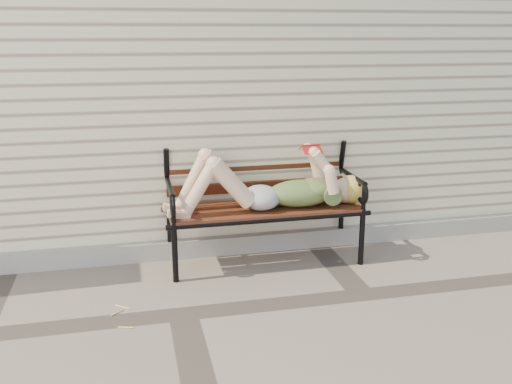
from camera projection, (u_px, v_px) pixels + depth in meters
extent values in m
plane|color=#796A5D|center=(183.00, 314.00, 3.70)|extent=(80.00, 80.00, 0.00)
cube|color=#F4E9BF|center=(149.00, 57.00, 6.10)|extent=(8.00, 4.00, 3.00)
cube|color=gray|center=(170.00, 250.00, 4.59)|extent=(8.00, 0.10, 0.15)
cylinder|color=black|center=(175.00, 254.00, 4.12)|extent=(0.04, 0.04, 0.44)
cylinder|color=black|center=(170.00, 233.00, 4.53)|extent=(0.04, 0.04, 0.44)
cylinder|color=black|center=(362.00, 238.00, 4.43)|extent=(0.04, 0.04, 0.44)
cylinder|color=black|center=(341.00, 220.00, 4.84)|extent=(0.04, 0.04, 0.44)
cube|color=#5F2D18|center=(265.00, 209.00, 4.42)|extent=(1.49, 0.48, 0.03)
cylinder|color=black|center=(272.00, 220.00, 4.22)|extent=(1.56, 0.04, 0.04)
cylinder|color=black|center=(258.00, 203.00, 4.63)|extent=(1.56, 0.04, 0.04)
torus|color=black|center=(255.00, 139.00, 4.59)|extent=(0.27, 0.04, 0.27)
ellipsoid|color=#09363F|center=(300.00, 193.00, 4.42)|extent=(0.53, 0.30, 0.21)
ellipsoid|color=#09363F|center=(315.00, 188.00, 4.44)|extent=(0.25, 0.29, 0.16)
ellipsoid|color=#A3A4A8|center=(261.00, 198.00, 4.36)|extent=(0.29, 0.33, 0.19)
sphere|color=beige|center=(346.00, 190.00, 4.50)|extent=(0.22, 0.22, 0.22)
ellipsoid|color=#DDC153|center=(352.00, 189.00, 4.51)|extent=(0.24, 0.25, 0.22)
cube|color=#A11212|center=(311.00, 146.00, 4.34)|extent=(0.14, 0.02, 0.02)
cube|color=white|center=(312.00, 150.00, 4.30)|extent=(0.14, 0.09, 0.05)
cube|color=white|center=(309.00, 148.00, 4.38)|extent=(0.14, 0.09, 0.05)
cube|color=#A11212|center=(313.00, 150.00, 4.30)|extent=(0.15, 0.09, 0.05)
cube|color=#A11212|center=(309.00, 147.00, 4.38)|extent=(0.15, 0.09, 0.05)
cylinder|color=#E8DC71|center=(8.00, 322.00, 3.58)|extent=(0.06, 0.09, 0.01)
cylinder|color=#E8DC71|center=(122.00, 319.00, 3.62)|extent=(0.10, 0.03, 0.01)
cylinder|color=#E8DC71|center=(139.00, 299.00, 3.89)|extent=(0.15, 0.07, 0.01)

